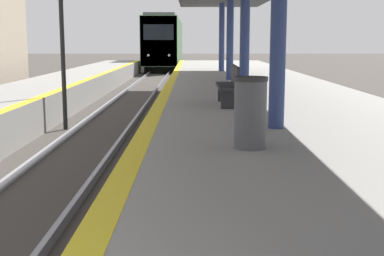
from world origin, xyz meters
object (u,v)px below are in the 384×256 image
at_px(signal_mid, 63,14).
at_px(trash_bin, 252,113).
at_px(bench, 232,84).
at_px(train, 167,42).

xyz_separation_m(signal_mid, trash_bin, (4.32, -7.24, -1.68)).
height_order(signal_mid, bench, signal_mid).
relative_size(train, bench, 10.64).
bearing_deg(bench, train, 95.24).
distance_m(trash_bin, bench, 5.11).
relative_size(train, signal_mid, 4.25).
height_order(trash_bin, bench, trash_bin).
height_order(train, signal_mid, same).
bearing_deg(trash_bin, signal_mid, 120.83).
height_order(train, bench, train).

